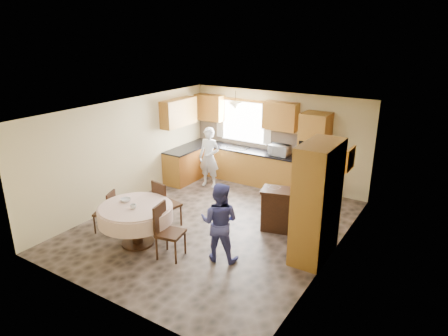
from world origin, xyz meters
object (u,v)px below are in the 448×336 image
object	(u,v)px
dining_table	(136,214)
person_sink	(209,157)
chair_left	(108,210)
oven_tower	(314,155)
sideboard	(290,212)
chair_back	(164,202)
person_dining	(219,222)
cupboard	(317,202)
chair_right	(166,228)

from	to	relation	value
dining_table	person_sink	size ratio (longest dim) A/B	0.89
chair_left	dining_table	bearing A→B (deg)	63.37
dining_table	oven_tower	bearing A→B (deg)	64.24
sideboard	chair_left	size ratio (longest dim) A/B	1.34
oven_tower	chair_back	world-z (taller)	oven_tower
person_sink	dining_table	bearing A→B (deg)	-86.60
person_dining	cupboard	bearing A→B (deg)	-159.44
chair_left	chair_back	world-z (taller)	chair_back
person_sink	sideboard	bearing A→B (deg)	-29.01
cupboard	dining_table	distance (m)	3.42
oven_tower	person_dining	bearing A→B (deg)	-95.35
person_sink	chair_back	bearing A→B (deg)	-83.43
dining_table	person_sink	bearing A→B (deg)	99.30
person_sink	person_dining	bearing A→B (deg)	-58.66
oven_tower	dining_table	size ratio (longest dim) A/B	1.48
oven_tower	chair_right	size ratio (longest dim) A/B	2.05
chair_back	person_dining	xyz separation A→B (m)	(1.65, -0.41, 0.16)
cupboard	chair_left	xyz separation A→B (m)	(-3.95, -1.36, -0.60)
person_sink	chair_left	bearing A→B (deg)	-101.81
sideboard	dining_table	xyz separation A→B (m)	(-2.30, -2.09, 0.21)
sideboard	dining_table	world-z (taller)	sideboard
oven_tower	person_dining	distance (m)	3.77
oven_tower	person_sink	world-z (taller)	oven_tower
cupboard	chair_back	size ratio (longest dim) A/B	2.08
cupboard	dining_table	world-z (taller)	cupboard
oven_tower	person_dining	world-z (taller)	oven_tower
oven_tower	chair_left	size ratio (longest dim) A/B	2.40
sideboard	chair_back	world-z (taller)	chair_back
chair_left	chair_right	bearing A→B (deg)	64.42
chair_back	chair_right	xyz separation A→B (m)	(0.78, -0.86, -0.01)
oven_tower	cupboard	xyz separation A→B (m)	(1.07, -2.73, 0.03)
person_sink	person_dining	xyz separation A→B (m)	(2.20, -2.89, -0.06)
chair_back	chair_right	distance (m)	1.16
person_dining	dining_table	bearing A→B (deg)	-0.88
dining_table	person_dining	distance (m)	1.71
chair_right	person_sink	distance (m)	3.60
oven_tower	chair_back	bearing A→B (deg)	-120.93
cupboard	person_sink	distance (m)	4.08
oven_tower	chair_right	xyz separation A→B (m)	(-1.22, -4.19, -0.49)
dining_table	chair_left	bearing A→B (deg)	175.35
chair_back	chair_right	size ratio (longest dim) A/B	1.01
oven_tower	person_dining	xyz separation A→B (m)	(-0.35, -3.74, -0.32)
dining_table	person_dining	size ratio (longest dim) A/B	0.96
chair_right	chair_back	bearing A→B (deg)	30.68
cupboard	chair_right	bearing A→B (deg)	-147.46
cupboard	person_dining	bearing A→B (deg)	-144.48
chair_back	dining_table	bearing A→B (deg)	100.36
chair_back	chair_right	bearing A→B (deg)	143.14
cupboard	chair_back	distance (m)	3.17
dining_table	cupboard	bearing A→B (deg)	24.92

